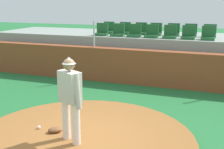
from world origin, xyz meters
TOP-DOWN VIEW (x-y plane):
  - ground_plane at (0.00, 0.00)m, footprint 60.00×60.00m
  - pitchers_mound at (0.00, 0.00)m, footprint 4.64×4.64m
  - pitcher at (-0.12, -0.20)m, footprint 0.67×0.43m
  - baseball at (-1.06, 0.06)m, footprint 0.07×0.07m
  - fielding_glove at (-0.64, 0.04)m, footprint 0.36×0.34m
  - brick_barrier at (0.00, 5.19)m, footprint 14.52×0.40m
  - fence_post_left at (-1.94, 5.19)m, footprint 0.06×0.06m
  - bleacher_platform at (0.00, 7.37)m, footprint 14.27×3.13m
  - stadium_chair_0 at (-2.11, 6.36)m, footprint 0.48×0.44m
  - stadium_chair_1 at (-1.39, 6.35)m, footprint 0.48×0.44m
  - stadium_chair_2 at (-0.68, 6.33)m, footprint 0.48×0.44m
  - stadium_chair_3 at (0.01, 6.34)m, footprint 0.48×0.44m
  - stadium_chair_4 at (0.70, 6.34)m, footprint 0.48×0.44m
  - stadium_chair_5 at (1.39, 6.35)m, footprint 0.48×0.44m
  - stadium_chair_6 at (2.10, 6.35)m, footprint 0.48×0.44m
  - stadium_chair_7 at (-2.13, 7.23)m, footprint 0.48×0.44m
  - stadium_chair_8 at (-1.37, 7.21)m, footprint 0.48×0.44m
  - stadium_chair_9 at (-0.67, 7.24)m, footprint 0.48×0.44m
  - stadium_chair_10 at (-0.02, 7.21)m, footprint 0.48×0.44m
  - stadium_chair_11 at (0.70, 7.25)m, footprint 0.48×0.44m
  - stadium_chair_12 at (1.39, 7.24)m, footprint 0.48×0.44m
  - stadium_chair_13 at (2.12, 7.23)m, footprint 0.48×0.44m

SIDE VIEW (x-z plane):
  - ground_plane at x=0.00m, z-range 0.00..0.00m
  - pitchers_mound at x=0.00m, z-range 0.00..0.27m
  - baseball at x=-1.06m, z-range 0.27..0.34m
  - fielding_glove at x=-0.64m, z-range 0.27..0.38m
  - brick_barrier at x=0.00m, z-range 0.00..1.27m
  - bleacher_platform at x=0.00m, z-range 0.00..1.59m
  - pitcher at x=-0.12m, z-range 0.40..2.10m
  - stadium_chair_0 at x=-2.11m, z-range 1.50..2.00m
  - stadium_chair_1 at x=-1.39m, z-range 1.50..2.00m
  - stadium_chair_2 at x=-0.68m, z-range 1.50..2.00m
  - stadium_chair_3 at x=0.01m, z-range 1.50..2.00m
  - stadium_chair_4 at x=0.70m, z-range 1.50..2.00m
  - stadium_chair_5 at x=1.39m, z-range 1.50..2.00m
  - stadium_chair_6 at x=2.10m, z-range 1.50..2.00m
  - stadium_chair_7 at x=-2.13m, z-range 1.50..2.00m
  - stadium_chair_8 at x=-1.37m, z-range 1.50..2.00m
  - stadium_chair_9 at x=-0.67m, z-range 1.50..2.00m
  - stadium_chair_10 at x=-0.02m, z-range 1.50..2.00m
  - stadium_chair_11 at x=0.70m, z-range 1.50..2.00m
  - stadium_chair_12 at x=1.39m, z-range 1.50..2.00m
  - stadium_chair_13 at x=2.12m, z-range 1.50..2.00m
  - fence_post_left at x=-1.94m, z-range 1.27..2.26m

